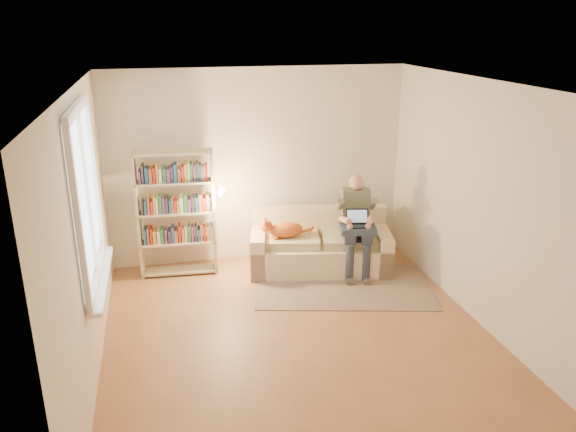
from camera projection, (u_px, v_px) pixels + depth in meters
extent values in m
plane|color=#8D6040|center=(299.00, 337.00, 5.90)|extent=(4.50, 4.50, 0.00)
cube|color=white|center=(301.00, 86.00, 5.04)|extent=(4.00, 4.50, 0.02)
cube|color=silver|center=(85.00, 239.00, 5.03)|extent=(0.02, 4.50, 2.60)
cube|color=silver|center=(484.00, 206.00, 5.91)|extent=(0.02, 4.50, 2.60)
cube|color=silver|center=(258.00, 166.00, 7.54)|extent=(4.00, 0.02, 2.60)
cube|color=silver|center=(394.00, 344.00, 3.41)|extent=(4.00, 0.02, 2.60)
plane|color=white|center=(86.00, 195.00, 5.11)|extent=(0.00, 1.50, 1.50)
cube|color=white|center=(76.00, 108.00, 4.85)|extent=(0.05, 1.50, 0.08)
cube|color=white|center=(97.00, 274.00, 5.37)|extent=(0.05, 1.50, 0.08)
cube|color=white|center=(87.00, 195.00, 5.11)|extent=(0.04, 0.05, 1.50)
cube|color=white|center=(102.00, 278.00, 5.40)|extent=(0.12, 1.52, 0.04)
cube|color=beige|center=(320.00, 255.00, 7.48)|extent=(1.95, 1.18, 0.38)
cube|color=beige|center=(319.00, 220.00, 7.65)|extent=(1.82, 0.56, 0.39)
cube|color=beige|center=(258.00, 250.00, 7.43)|extent=(0.35, 0.84, 0.55)
cube|color=beige|center=(381.00, 249.00, 7.47)|extent=(0.35, 0.84, 0.55)
cube|color=#C0B88C|center=(289.00, 240.00, 7.34)|extent=(0.87, 0.69, 0.11)
cube|color=#C0B88C|center=(352.00, 239.00, 7.36)|extent=(0.87, 0.69, 0.11)
cube|color=#6A705A|center=(355.00, 207.00, 7.28)|extent=(0.39, 0.26, 0.48)
sphere|color=tan|center=(357.00, 182.00, 7.16)|extent=(0.19, 0.19, 0.19)
cube|color=#303643|center=(349.00, 234.00, 7.16)|extent=(0.22, 0.42, 0.15)
cube|color=#303643|center=(365.00, 234.00, 7.17)|extent=(0.22, 0.42, 0.15)
cylinder|color=#303643|center=(350.00, 263.00, 7.08)|extent=(0.10, 0.10, 0.51)
cylinder|color=#303643|center=(366.00, 263.00, 7.09)|extent=(0.10, 0.10, 0.51)
ellipsoid|color=orange|center=(289.00, 230.00, 7.27)|extent=(0.48, 0.32, 0.20)
sphere|color=orange|center=(270.00, 226.00, 7.20)|extent=(0.16, 0.16, 0.16)
cylinder|color=orange|center=(307.00, 231.00, 7.33)|extent=(0.22, 0.09, 0.06)
cube|color=#2B3A4C|center=(353.00, 228.00, 7.12)|extent=(0.51, 0.45, 0.08)
cube|color=black|center=(354.00, 225.00, 7.07)|extent=(0.31, 0.25, 0.02)
cube|color=black|center=(353.00, 216.00, 7.14)|extent=(0.29, 0.15, 0.17)
plane|color=#8CA5CC|center=(353.00, 216.00, 7.14)|extent=(0.27, 0.16, 0.23)
cube|color=#C3B593|center=(138.00, 216.00, 7.05)|extent=(0.05, 0.25, 1.65)
cube|color=#C3B593|center=(214.00, 212.00, 7.20)|extent=(0.05, 0.25, 1.65)
cube|color=#C3B593|center=(180.00, 270.00, 7.38)|extent=(1.00, 0.32, 0.03)
cube|color=#C3B593|center=(178.00, 242.00, 7.25)|extent=(1.00, 0.32, 0.03)
cube|color=#C3B593|center=(176.00, 212.00, 7.12)|extent=(1.00, 0.32, 0.03)
cube|color=#C3B593|center=(174.00, 182.00, 6.99)|extent=(1.00, 0.32, 0.03)
cube|color=#C3B593|center=(172.00, 152.00, 6.86)|extent=(1.00, 0.32, 0.03)
cube|color=#B2261E|center=(178.00, 234.00, 7.21)|extent=(0.85, 0.26, 0.20)
cube|color=gold|center=(176.00, 204.00, 7.08)|extent=(0.85, 0.26, 0.20)
cube|color=silver|center=(174.00, 173.00, 6.95)|extent=(0.85, 0.26, 0.20)
cylinder|color=white|center=(208.00, 208.00, 7.17)|extent=(0.09, 0.09, 0.04)
cone|color=white|center=(219.00, 192.00, 7.01)|extent=(0.12, 0.14, 0.14)
cube|color=gray|center=(344.00, 286.00, 7.03)|extent=(2.41, 1.77, 0.01)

